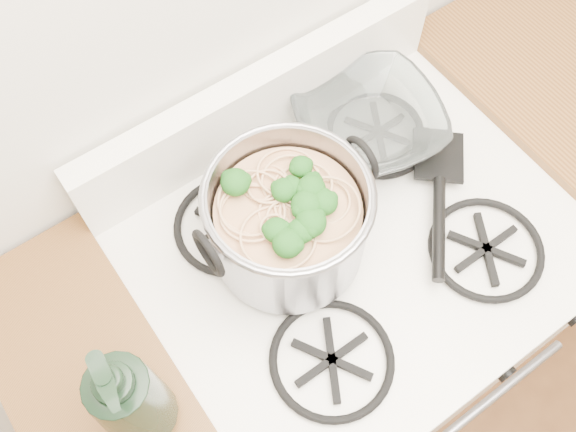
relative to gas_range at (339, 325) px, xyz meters
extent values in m
cube|color=white|center=(0.00, 0.00, -0.03)|extent=(0.76, 0.65, 0.81)
cube|color=white|center=(0.00, 0.00, 0.44)|extent=(0.76, 0.65, 0.04)
cube|color=black|center=(0.00, 0.00, 0.48)|extent=(0.60, 0.56, 0.02)
cylinder|color=black|center=(0.10, -0.32, 0.34)|extent=(0.04, 0.03, 0.04)
cylinder|color=black|center=(0.28, -0.32, 0.34)|extent=(0.04, 0.03, 0.04)
cube|color=#4F2D13|center=(-0.51, 0.00, 0.46)|extent=(0.25, 0.65, 0.04)
cylinder|color=gray|center=(-0.11, 0.06, 0.57)|extent=(0.26, 0.26, 0.17)
torus|color=gray|center=(-0.11, 0.06, 0.66)|extent=(0.27, 0.27, 0.01)
torus|color=black|center=(-0.26, 0.06, 0.63)|extent=(0.01, 0.08, 0.08)
torus|color=black|center=(0.03, 0.06, 0.63)|extent=(0.01, 0.08, 0.08)
cylinder|color=tan|center=(-0.11, 0.06, 0.55)|extent=(0.24, 0.24, 0.13)
sphere|color=#184E15|center=(-0.11, 0.06, 0.63)|extent=(0.04, 0.04, 0.04)
sphere|color=#184E15|center=(-0.11, 0.06, 0.63)|extent=(0.04, 0.04, 0.04)
sphere|color=#184E15|center=(-0.11, 0.06, 0.63)|extent=(0.04, 0.04, 0.04)
sphere|color=#184E15|center=(-0.11, 0.06, 0.63)|extent=(0.04, 0.04, 0.04)
sphere|color=#184E15|center=(-0.11, 0.06, 0.63)|extent=(0.04, 0.04, 0.04)
sphere|color=#184E15|center=(-0.11, 0.06, 0.63)|extent=(0.04, 0.04, 0.04)
sphere|color=#184E15|center=(-0.11, 0.06, 0.63)|extent=(0.04, 0.04, 0.04)
sphere|color=#184E15|center=(-0.11, 0.06, 0.63)|extent=(0.04, 0.04, 0.04)
sphere|color=#184E15|center=(-0.11, 0.06, 0.63)|extent=(0.04, 0.04, 0.04)
sphere|color=#184E15|center=(-0.11, 0.06, 0.63)|extent=(0.04, 0.04, 0.04)
sphere|color=#184E15|center=(-0.11, 0.06, 0.63)|extent=(0.04, 0.04, 0.04)
sphere|color=#184E15|center=(-0.11, 0.06, 0.63)|extent=(0.04, 0.04, 0.04)
sphere|color=#184E15|center=(-0.11, 0.06, 0.63)|extent=(0.04, 0.04, 0.04)
imported|color=white|center=(0.15, 0.17, 0.50)|extent=(0.13, 0.13, 0.03)
imported|color=black|center=(-0.46, -0.05, 0.62)|extent=(0.12, 0.12, 0.28)
camera|label=1|loc=(-0.39, -0.33, 1.49)|focal=40.00mm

